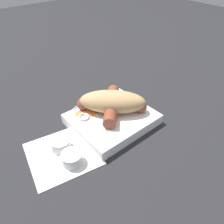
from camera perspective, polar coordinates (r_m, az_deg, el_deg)
name	(u,v)px	position (r m, az deg, el deg)	size (l,w,h in m)	color
ground_plane	(112,123)	(0.60, 0.00, -2.88)	(3.00, 3.00, 0.00)	#232326
food_tray	(112,119)	(0.59, 0.00, -1.85)	(0.21, 0.18, 0.03)	white
bread_roll	(113,102)	(0.58, 0.17, 2.71)	(0.18, 0.17, 0.06)	tan
sausage	(112,105)	(0.58, -0.10, 1.76)	(0.14, 0.14, 0.03)	brown
pickled_veggies	(85,113)	(0.59, -6.99, -0.14)	(0.07, 0.07, 0.01)	#F99E4C
napkin	(62,153)	(0.53, -12.81, -10.52)	(0.18, 0.18, 0.00)	white
condiment_cup_near	(61,145)	(0.53, -13.22, -8.32)	(0.05, 0.05, 0.03)	silver
condiment_cup_far	(72,159)	(0.50, -10.41, -11.96)	(0.05, 0.05, 0.03)	silver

